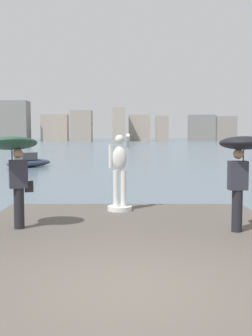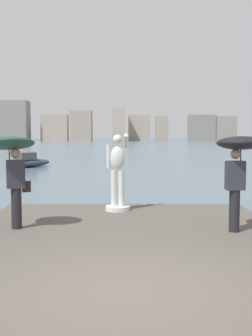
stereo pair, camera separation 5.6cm
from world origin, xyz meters
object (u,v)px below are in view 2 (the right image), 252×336
at_px(statue_white_figure, 119,177).
at_px(onlooker_left, 13,156).
at_px(boat_far, 29,162).
at_px(onlooker_right, 241,155).

xyz_separation_m(statue_white_figure, onlooker_left, (-2.22, -2.16, 0.67)).
distance_m(onlooker_left, boat_far, 22.15).
xyz_separation_m(statue_white_figure, onlooker_right, (2.57, -2.42, 0.69)).
height_order(onlooker_left, onlooker_right, onlooker_left).
height_order(statue_white_figure, boat_far, statue_white_figure).
bearing_deg(statue_white_figure, onlooker_right, -43.30).
relative_size(statue_white_figure, boat_far, 0.55).
bearing_deg(onlooker_left, onlooker_right, -3.14).
xyz_separation_m(onlooker_left, boat_far, (-4.69, 21.59, -1.58)).
relative_size(statue_white_figure, onlooker_right, 1.02).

